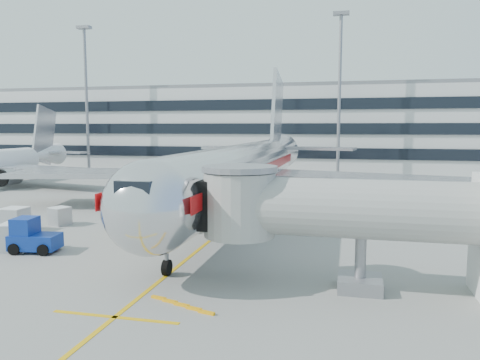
% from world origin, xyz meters
% --- Properties ---
extents(ground, '(180.00, 180.00, 0.00)m').
position_xyz_m(ground, '(0.00, 0.00, 0.00)').
color(ground, gray).
rests_on(ground, ground).
extents(lead_in_line, '(0.25, 70.00, 0.01)m').
position_xyz_m(lead_in_line, '(0.00, 10.00, 0.01)').
color(lead_in_line, '#E2A80B').
rests_on(lead_in_line, ground).
extents(stop_bar, '(6.00, 0.25, 0.01)m').
position_xyz_m(stop_bar, '(0.00, -14.00, 0.01)').
color(stop_bar, '#E2A80B').
rests_on(stop_bar, ground).
extents(main_jet, '(50.95, 48.70, 16.06)m').
position_xyz_m(main_jet, '(0.00, 11.72, 4.23)').
color(main_jet, silver).
rests_on(main_jet, ground).
extents(jet_bridge, '(17.80, 4.50, 7.00)m').
position_xyz_m(jet_bridge, '(12.18, -8.00, 3.87)').
color(jet_bridge, silver).
rests_on(jet_bridge, ground).
extents(terminal, '(150.00, 24.25, 15.60)m').
position_xyz_m(terminal, '(0.00, 57.95, 7.80)').
color(terminal, silver).
rests_on(terminal, ground).
extents(light_mast_west, '(2.40, 1.20, 25.45)m').
position_xyz_m(light_mast_west, '(-35.00, 42.00, 14.88)').
color(light_mast_west, gray).
rests_on(light_mast_west, ground).
extents(light_mast_centre, '(2.40, 1.20, 25.45)m').
position_xyz_m(light_mast_centre, '(8.00, 42.00, 14.88)').
color(light_mast_centre, gray).
rests_on(light_mast_centre, ground).
extents(belt_loader, '(5.16, 3.24, 2.42)m').
position_xyz_m(belt_loader, '(-4.98, 1.77, 0.69)').
color(belt_loader, '#FFA50A').
rests_on(belt_loader, ground).
extents(baggage_tug, '(3.30, 2.34, 2.32)m').
position_xyz_m(baggage_tug, '(-10.59, -5.43, 1.01)').
color(baggage_tug, navy).
rests_on(baggage_tug, ground).
extents(cargo_container_left, '(1.84, 1.84, 1.88)m').
position_xyz_m(cargo_container_left, '(-16.18, -0.19, 0.94)').
color(cargo_container_left, '#B0B3B8').
rests_on(cargo_container_left, ground).
extents(cargo_container_right, '(1.81, 1.81, 1.52)m').
position_xyz_m(cargo_container_right, '(-14.06, 2.68, 0.77)').
color(cargo_container_right, '#B0B3B8').
rests_on(cargo_container_right, ground).
extents(cargo_container_front, '(2.16, 2.16, 1.85)m').
position_xyz_m(cargo_container_front, '(-11.95, -5.32, 0.93)').
color(cargo_container_front, '#B0B3B8').
rests_on(cargo_container_front, ground).
extents(ramp_worker, '(0.78, 0.88, 2.02)m').
position_xyz_m(ramp_worker, '(-4.78, -1.28, 1.01)').
color(ramp_worker, '#99DD17').
rests_on(ramp_worker, ground).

